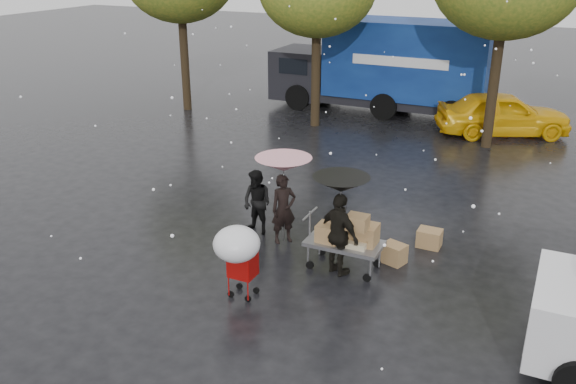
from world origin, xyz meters
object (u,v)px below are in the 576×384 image
at_px(shopping_cart, 238,248).
at_px(blue_truck, 386,67).
at_px(person_pink, 284,209).
at_px(person_black, 339,235).
at_px(vendor_cart, 348,236).
at_px(yellow_taxi, 503,114).

bearing_deg(shopping_cart, blue_truck, 96.57).
relative_size(person_pink, person_black, 0.91).
bearing_deg(person_pink, person_black, -74.96).
xyz_separation_m(vendor_cart, shopping_cart, (-1.39, -1.92, 0.34)).
xyz_separation_m(person_black, yellow_taxi, (1.62, 11.34, -0.10)).
height_order(shopping_cart, blue_truck, blue_truck).
bearing_deg(vendor_cart, blue_truck, 103.76).
bearing_deg(yellow_taxi, vendor_cart, 147.92).
distance_m(person_pink, shopping_cart, 2.53).
bearing_deg(person_black, vendor_cart, -86.58).
relative_size(vendor_cart, blue_truck, 0.18).
xyz_separation_m(vendor_cart, blue_truck, (-3.05, 12.45, 1.03)).
distance_m(shopping_cart, yellow_taxi, 13.35).
bearing_deg(person_pink, yellow_taxi, 25.16).
distance_m(person_pink, blue_truck, 12.00).
relative_size(person_black, vendor_cart, 1.11).
bearing_deg(blue_truck, shopping_cart, -83.43).
xyz_separation_m(person_pink, shopping_cart, (0.30, -2.49, 0.29)).
bearing_deg(shopping_cart, yellow_taxi, 77.40).
xyz_separation_m(shopping_cart, blue_truck, (-1.65, 14.37, 0.69)).
xyz_separation_m(person_black, shopping_cart, (-1.29, -1.68, 0.22)).
height_order(vendor_cart, shopping_cart, shopping_cart).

